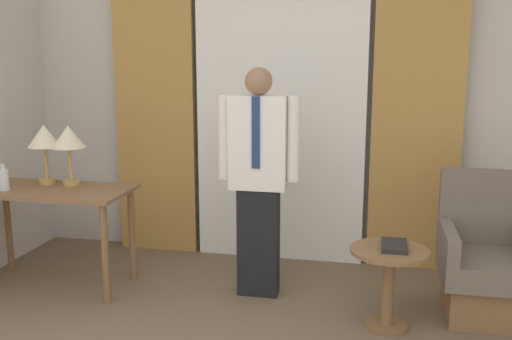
% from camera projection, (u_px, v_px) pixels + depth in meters
% --- Properties ---
extents(wall_back, '(10.00, 0.06, 2.70)m').
position_uv_depth(wall_back, '(283.00, 100.00, 4.83)').
color(wall_back, beige).
rests_on(wall_back, ground_plane).
extents(curtain_sheer_center, '(1.41, 0.06, 2.58)m').
position_uv_depth(curtain_sheer_center, '(280.00, 109.00, 4.72)').
color(curtain_sheer_center, white).
rests_on(curtain_sheer_center, ground_plane).
extents(curtain_drape_left, '(0.71, 0.06, 2.58)m').
position_uv_depth(curtain_drape_left, '(155.00, 107.00, 4.94)').
color(curtain_drape_left, '#B28442').
rests_on(curtain_drape_left, ground_plane).
extents(curtain_drape_right, '(0.71, 0.06, 2.58)m').
position_uv_depth(curtain_drape_right, '(417.00, 112.00, 4.50)').
color(curtain_drape_right, '#B28442').
rests_on(curtain_drape_right, ground_plane).
extents(desk, '(1.20, 0.57, 0.76)m').
position_uv_depth(desk, '(50.00, 203.00, 4.25)').
color(desk, brown).
rests_on(desk, ground_plane).
extents(table_lamp_left, '(0.25, 0.25, 0.46)m').
position_uv_depth(table_lamp_left, '(44.00, 139.00, 4.31)').
color(table_lamp_left, tan).
rests_on(table_lamp_left, desk).
extents(table_lamp_right, '(0.25, 0.25, 0.46)m').
position_uv_depth(table_lamp_right, '(69.00, 139.00, 4.27)').
color(table_lamp_right, tan).
rests_on(table_lamp_right, desk).
extents(bottle_by_lamp, '(0.07, 0.07, 0.20)m').
position_uv_depth(bottle_by_lamp, '(4.00, 179.00, 4.15)').
color(bottle_by_lamp, silver).
rests_on(bottle_by_lamp, desk).
extents(person, '(0.58, 0.20, 1.65)m').
position_uv_depth(person, '(259.00, 174.00, 4.04)').
color(person, black).
rests_on(person, ground_plane).
extents(armchair, '(0.61, 0.64, 0.95)m').
position_uv_depth(armchair, '(486.00, 266.00, 3.82)').
color(armchair, brown).
rests_on(armchair, ground_plane).
extents(side_table, '(0.50, 0.50, 0.53)m').
position_uv_depth(side_table, '(389.00, 274.00, 3.62)').
color(side_table, brown).
rests_on(side_table, ground_plane).
extents(book, '(0.16, 0.26, 0.03)m').
position_uv_depth(book, '(394.00, 246.00, 3.60)').
color(book, black).
rests_on(book, side_table).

